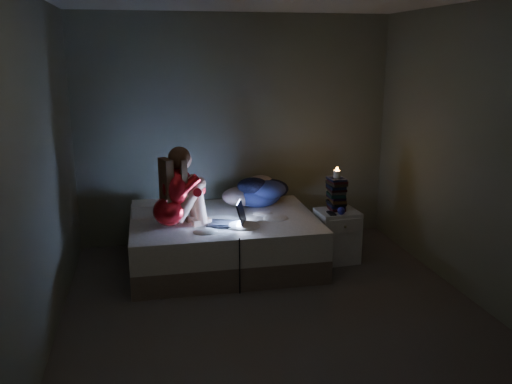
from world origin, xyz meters
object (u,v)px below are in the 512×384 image
object	(u,v)px
nightstand	(337,236)
candle	(337,174)
phone	(331,213)
woman	(169,188)
bed	(224,241)
laptop	(226,213)

from	to	relation	value
nightstand	candle	distance (m)	0.66
nightstand	phone	xyz separation A→B (m)	(-0.11, -0.09, 0.28)
nightstand	woman	bearing A→B (deg)	179.94
woman	phone	bearing A→B (deg)	-19.11
nightstand	candle	bearing A→B (deg)	89.31
bed	candle	world-z (taller)	candle
laptop	candle	size ratio (longest dim) A/B	4.53
bed	woman	distance (m)	0.89
woman	candle	bearing A→B (deg)	-14.47
bed	woman	size ratio (longest dim) A/B	2.39
woman	laptop	bearing A→B (deg)	-23.08
bed	candle	distance (m)	1.37
woman	phone	xyz separation A→B (m)	(1.65, 0.02, -0.35)
bed	nightstand	xyz separation A→B (m)	(1.20, -0.13, 0.02)
bed	laptop	xyz separation A→B (m)	(-0.01, -0.26, 0.39)
bed	laptop	distance (m)	0.47
bed	laptop	size ratio (longest dim) A/B	5.23
bed	nightstand	world-z (taller)	nightstand
woman	nightstand	world-z (taller)	woman
woman	laptop	size ratio (longest dim) A/B	2.19
phone	woman	bearing A→B (deg)	-173.03
woman	candle	world-z (taller)	woman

